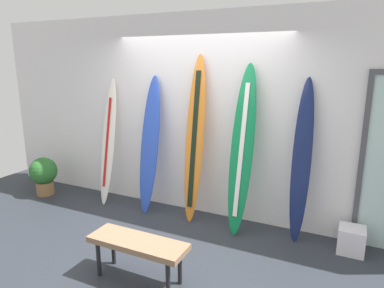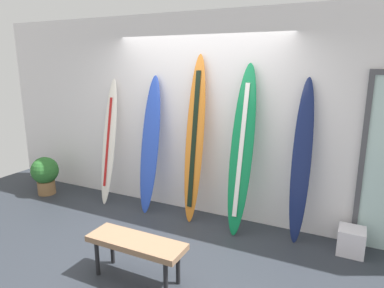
% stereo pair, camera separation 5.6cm
% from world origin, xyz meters
% --- Properties ---
extents(ground, '(8.00, 8.00, 0.04)m').
position_xyz_m(ground, '(0.00, 0.00, -0.02)').
color(ground, '#282D34').
extents(wall_back, '(7.20, 0.20, 2.80)m').
position_xyz_m(wall_back, '(0.00, 1.30, 1.40)').
color(wall_back, white).
rests_on(wall_back, ground).
extents(surfboard_ivory, '(0.23, 0.45, 1.90)m').
position_xyz_m(surfboard_ivory, '(-1.40, 0.94, 0.95)').
color(surfboard_ivory, white).
rests_on(surfboard_ivory, ground).
extents(surfboard_cobalt, '(0.30, 0.44, 1.97)m').
position_xyz_m(surfboard_cobalt, '(-0.65, 0.95, 0.98)').
color(surfboard_cobalt, blue).
rests_on(surfboard_cobalt, ground).
extents(surfboard_sunset, '(0.26, 0.40, 2.25)m').
position_xyz_m(surfboard_sunset, '(0.05, 0.97, 1.13)').
color(surfboard_sunset, orange).
rests_on(surfboard_sunset, ground).
extents(surfboard_emerald, '(0.31, 0.49, 2.14)m').
position_xyz_m(surfboard_emerald, '(0.73, 0.92, 1.06)').
color(surfboard_emerald, '#117E45').
rests_on(surfboard_emerald, ground).
extents(surfboard_navy, '(0.23, 0.34, 1.98)m').
position_xyz_m(surfboard_navy, '(1.44, 1.01, 0.99)').
color(surfboard_navy, '#15214F').
rests_on(surfboard_navy, ground).
extents(display_block_left, '(0.29, 0.29, 0.30)m').
position_xyz_m(display_block_left, '(2.06, 0.93, 0.15)').
color(display_block_left, silver).
rests_on(display_block_left, ground).
extents(potted_plant, '(0.44, 0.44, 0.63)m').
position_xyz_m(potted_plant, '(-2.56, 0.68, 0.36)').
color(potted_plant, olive).
rests_on(potted_plant, ground).
extents(bench, '(1.02, 0.34, 0.44)m').
position_xyz_m(bench, '(0.15, -0.56, 0.38)').
color(bench, '#8B684C').
rests_on(bench, ground).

